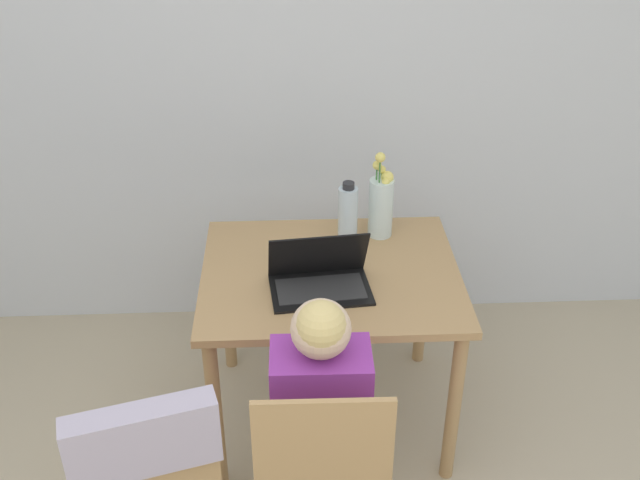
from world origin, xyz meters
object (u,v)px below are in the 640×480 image
flower_vase (381,204)px  chair_occupied (322,475)px  chair_spare (148,470)px  person_seated (320,399)px  laptop (320,275)px  water_bottle (348,214)px

flower_vase → chair_occupied: bearing=-105.8°
chair_occupied → chair_spare: 0.51m
person_seated → laptop: 0.51m
chair_occupied → water_bottle: 1.01m
chair_occupied → water_bottle: (0.14, 0.93, 0.37)m
person_seated → laptop: size_ratio=2.84×
person_seated → flower_vase: size_ratio=2.91×
flower_vase → water_bottle: flower_vase is taller
chair_occupied → laptop: laptop is taller
person_seated → laptop: bearing=-91.7°
chair_occupied → flower_vase: bearing=-105.1°
flower_vase → water_bottle: bearing=-160.8°
chair_occupied → flower_vase: flower_vase is taller
chair_spare → flower_vase: (0.76, 1.06, 0.25)m
chair_spare → water_bottle: bearing=-137.4°
chair_occupied → person_seated: size_ratio=0.83×
laptop → water_bottle: (0.12, 0.31, 0.07)m
chair_occupied → laptop: (0.02, 0.62, 0.30)m
chair_occupied → water_bottle: bearing=-98.1°
chair_occupied → chair_spare: size_ratio=0.99×
flower_vase → water_bottle: 0.14m
person_seated → flower_vase: (0.27, 0.86, 0.20)m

